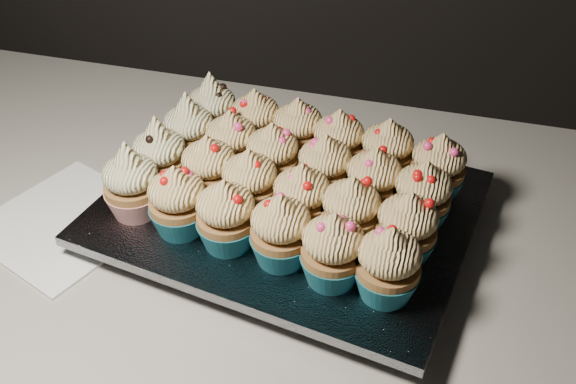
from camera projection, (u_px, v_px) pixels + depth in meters
The scene contains 28 objects.
worktop at pixel (114, 198), 0.82m from camera, with size 2.44×0.64×0.04m, color beige.
napkin at pixel (67, 222), 0.75m from camera, with size 0.17×0.17×0.00m, color white.
baking_tray at pixel (288, 218), 0.74m from camera, with size 0.37×0.28×0.02m, color black.
foil_lining at pixel (288, 207), 0.73m from camera, with size 0.40×0.32×0.01m, color silver.
cupcake_0 at pixel (132, 183), 0.69m from camera, with size 0.06×0.06×0.10m.
cupcake_1 at pixel (178, 202), 0.67m from camera, with size 0.06×0.06×0.08m.
cupcake_2 at pixel (226, 216), 0.65m from camera, with size 0.06×0.06×0.08m.
cupcake_3 at pixel (281, 231), 0.63m from camera, with size 0.06×0.06×0.08m.
cupcake_4 at pixel (333, 250), 0.61m from camera, with size 0.06×0.06×0.08m.
cupcake_5 at pixel (388, 265), 0.60m from camera, with size 0.06×0.06×0.08m.
cupcake_6 at pixel (160, 157), 0.73m from camera, with size 0.06×0.06×0.10m.
cupcake_7 at pixel (209, 170), 0.72m from camera, with size 0.06×0.06×0.08m.
cupcake_8 at pixel (250, 184), 0.70m from camera, with size 0.06×0.06×0.08m.
cupcake_9 at pixel (302, 199), 0.67m from camera, with size 0.06×0.06×0.08m.
cupcake_10 at pixel (350, 213), 0.66m from camera, with size 0.06×0.06×0.08m.
cupcake_11 at pixel (407, 228), 0.64m from camera, with size 0.06×0.06×0.08m.
cupcake_12 at pixel (189, 131), 0.77m from camera, with size 0.06×0.06×0.10m.
cupcake_13 at pixel (231, 144), 0.76m from camera, with size 0.06×0.06×0.08m.
cupcake_14 at pixel (272, 157), 0.74m from camera, with size 0.06×0.06×0.08m.
cupcake_15 at pixel (325, 169), 0.72m from camera, with size 0.06×0.06×0.08m.
cupcake_16 at pixel (373, 182), 0.70m from camera, with size 0.06×0.06×0.08m.
cupcake_17 at pixel (422, 196), 0.68m from camera, with size 0.06×0.06×0.08m.
cupcake_18 at pixel (212, 110), 0.81m from camera, with size 0.06×0.06×0.10m.
cupcake_19 at pixel (255, 122), 0.80m from camera, with size 0.06×0.06×0.08m.
cupcake_20 at pixel (298, 131), 0.78m from camera, with size 0.06×0.06×0.08m.
cupcake_21 at pixel (338, 143), 0.76m from camera, with size 0.06×0.06×0.08m.
cupcake_22 at pixel (387, 153), 0.74m from camera, with size 0.06×0.06×0.08m.
cupcake_23 at pixel (438, 168), 0.72m from camera, with size 0.06×0.06×0.08m.
Camera 1 is at (0.39, 1.14, 1.39)m, focal length 40.00 mm.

